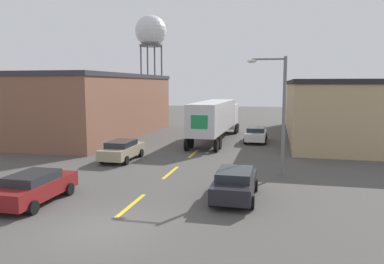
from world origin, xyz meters
name	(u,v)px	position (x,y,z in m)	size (l,w,h in m)	color
ground_plane	(102,229)	(0.00, 0.00, 0.00)	(160.00, 160.00, 0.00)	#4C4947
road_centerline	(171,172)	(0.00, 9.41, 0.00)	(0.20, 16.34, 0.01)	yellow
warehouse_left	(91,105)	(-13.00, 23.97, 3.27)	(10.99, 22.28, 6.52)	brown
warehouse_right	(338,109)	(12.49, 28.33, 2.94)	(9.97, 24.71, 5.87)	tan
semi_truck	(216,117)	(0.60, 23.46, 2.34)	(3.14, 14.80, 3.86)	silver
parked_car_left_near	(34,187)	(-4.50, 2.23, 0.76)	(2.04, 4.60, 1.44)	maroon
parked_car_right_far	(256,134)	(4.50, 23.11, 0.76)	(2.04, 4.60, 1.44)	silver
parked_car_left_far	(122,150)	(-4.50, 12.32, 0.76)	(2.04, 4.60, 1.44)	tan
parked_car_right_near	(235,183)	(4.50, 4.99, 0.76)	(2.04, 4.60, 1.44)	black
water_tower	(151,32)	(-17.84, 57.97, 15.45)	(6.04, 6.04, 18.70)	#47474C
street_lamp	(279,107)	(6.49, 10.08, 4.15)	(2.31, 0.32, 7.09)	slate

